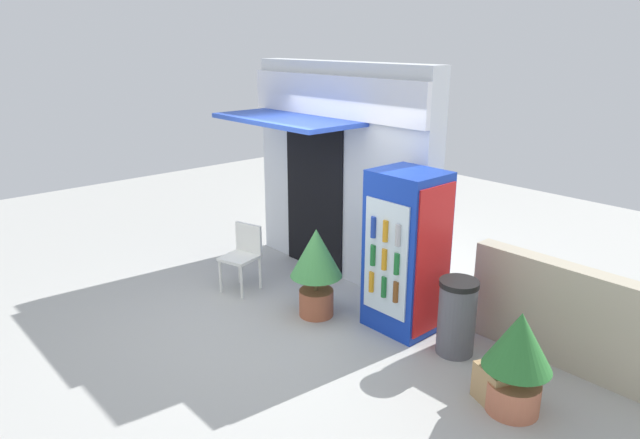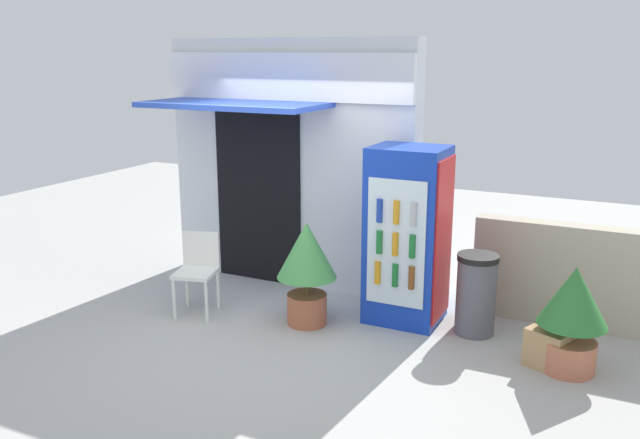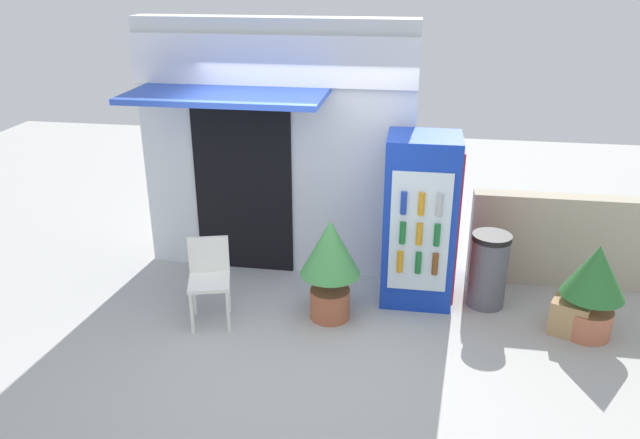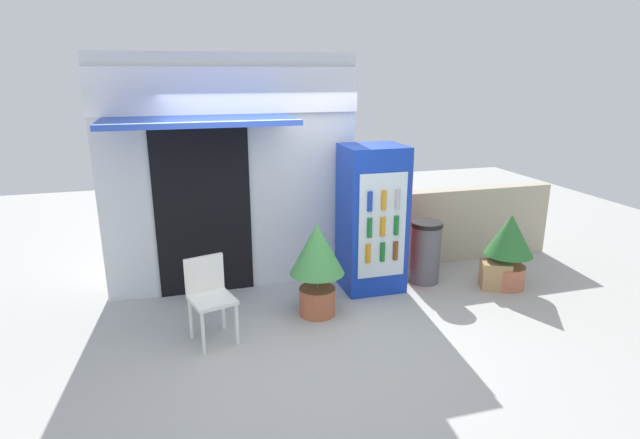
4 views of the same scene
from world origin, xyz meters
name	(u,v)px [view 4 (image 4 of 4)]	position (x,y,z in m)	size (l,w,h in m)	color
ground	(295,332)	(0.00, 0.00, 0.00)	(16.00, 16.00, 0.00)	#B2B2AD
storefront_building	(229,171)	(-0.47, 1.48, 1.54)	(3.18, 1.31, 2.96)	silver
drink_cooler	(373,219)	(1.25, 0.91, 0.94)	(0.78, 0.73, 1.87)	#1438B2
plastic_chair	(209,292)	(-0.88, 0.13, 0.52)	(0.52, 0.54, 0.89)	white
potted_plant_near_shop	(317,259)	(0.35, 0.34, 0.68)	(0.63, 0.63, 1.11)	#AD5B3D
potted_plant_curbside	(509,245)	(2.96, 0.42, 0.57)	(0.61, 0.61, 0.98)	#BC6B4C
trash_bin	(425,252)	(2.01, 0.87, 0.42)	(0.42, 0.42, 0.84)	#595960
stone_boundary_wall	(471,223)	(3.10, 1.52, 0.54)	(2.51, 0.23, 1.09)	#B7AD93
cardboard_box	(495,275)	(2.79, 0.41, 0.18)	(0.36, 0.29, 0.37)	tan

